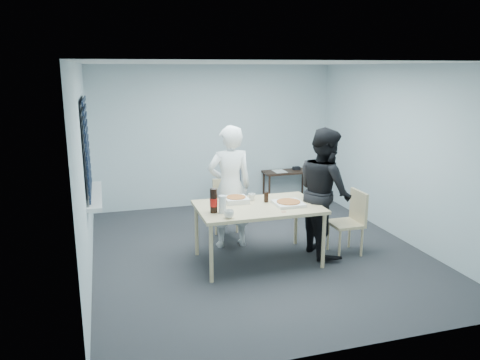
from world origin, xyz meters
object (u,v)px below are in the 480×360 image
object	(u,v)px
chair_right	(351,218)
person_white	(230,187)
chair_far	(228,204)
stool	(231,193)
soda_bottle	(214,201)
mug_a	(229,214)
dining_table	(258,210)
backpack	(231,175)
mug_b	(252,197)
person_black	(324,192)
side_table	(287,175)

from	to	relation	value
chair_right	person_white	xyz separation A→B (m)	(-1.55, 0.74, 0.37)
person_white	chair_far	bearing A→B (deg)	-100.90
chair_right	stool	world-z (taller)	chair_right
chair_right	soda_bottle	xyz separation A→B (m)	(-1.97, -0.05, 0.42)
person_white	mug_a	bearing A→B (deg)	74.06
dining_table	backpack	distance (m)	2.12
chair_far	mug_b	world-z (taller)	chair_far
chair_right	backpack	distance (m)	2.47
person_black	mug_b	xyz separation A→B (m)	(-0.98, 0.22, -0.06)
mug_b	person_black	bearing A→B (deg)	-12.77
mug_a	mug_b	size ratio (longest dim) A/B	1.23
chair_far	mug_a	bearing A→B (deg)	-104.55
mug_a	person_white	bearing A→B (deg)	74.06
person_black	backpack	size ratio (longest dim) A/B	3.92
dining_table	backpack	bearing A→B (deg)	84.01
dining_table	chair_right	bearing A→B (deg)	-3.31
chair_far	side_table	xyz separation A→B (m)	(1.60, 1.55, 0.01)
chair_right	soda_bottle	size ratio (longest dim) A/B	2.90
stool	mug_b	distance (m)	1.93
person_black	soda_bottle	xyz separation A→B (m)	(-1.60, -0.16, 0.04)
soda_bottle	side_table	bearing A→B (deg)	52.52
chair_right	mug_a	world-z (taller)	chair_right
dining_table	soda_bottle	xyz separation A→B (m)	(-0.63, -0.13, 0.21)
stool	backpack	size ratio (longest dim) A/B	1.09
chair_far	mug_b	size ratio (longest dim) A/B	8.90
chair_far	chair_right	world-z (taller)	same
backpack	stool	bearing A→B (deg)	114.38
person_black	side_table	xyz separation A→B (m)	(0.50, 2.58, -0.36)
mug_b	soda_bottle	xyz separation A→B (m)	(-0.62, -0.38, 0.10)
backpack	mug_a	xyz separation A→B (m)	(-0.73, -2.50, 0.12)
person_black	mug_b	world-z (taller)	person_black
chair_far	backpack	bearing A→B (deg)	71.56
dining_table	chair_far	world-z (taller)	chair_far
person_black	stool	xyz separation A→B (m)	(-0.75, 2.09, -0.51)
person_white	person_black	xyz separation A→B (m)	(1.18, -0.62, 0.00)
chair_far	person_white	bearing A→B (deg)	-100.90
chair_far	mug_a	world-z (taller)	chair_far
chair_far	mug_a	distance (m)	1.54
person_white	mug_a	world-z (taller)	person_white
mug_b	soda_bottle	size ratio (longest dim) A/B	0.33
chair_right	side_table	xyz separation A→B (m)	(0.13, 2.69, 0.01)
dining_table	mug_a	distance (m)	0.65
dining_table	soda_bottle	distance (m)	0.67
person_black	stool	bearing A→B (deg)	19.82
person_black	soda_bottle	distance (m)	1.61
stool	mug_a	bearing A→B (deg)	-106.10
mug_b	backpack	bearing A→B (deg)	83.01
chair_far	chair_right	distance (m)	1.86
chair_right	mug_b	bearing A→B (deg)	166.04
person_white	soda_bottle	size ratio (longest dim) A/B	5.76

